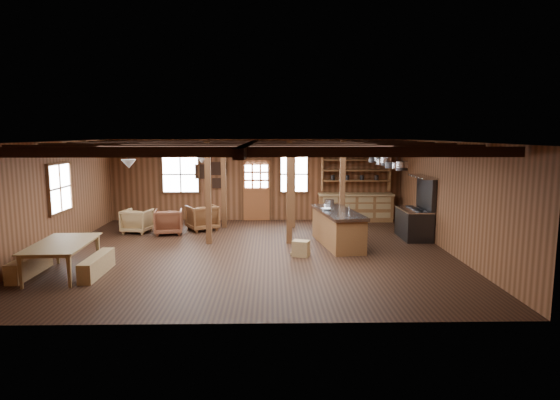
# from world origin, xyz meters

# --- Properties ---
(room) EXTENTS (10.04, 9.04, 2.84)m
(room) POSITION_xyz_m (0.00, 0.00, 1.40)
(room) COLOR black
(room) RESTS_ON ground
(ceiling_joists) EXTENTS (9.80, 8.82, 0.18)m
(ceiling_joists) POSITION_xyz_m (0.00, 0.18, 2.68)
(ceiling_joists) COLOR black
(ceiling_joists) RESTS_ON ceiling
(timber_posts) EXTENTS (3.95, 2.35, 2.80)m
(timber_posts) POSITION_xyz_m (0.52, 2.08, 1.40)
(timber_posts) COLOR #442313
(timber_posts) RESTS_ON floor
(back_door) EXTENTS (1.02, 0.08, 2.15)m
(back_door) POSITION_xyz_m (0.00, 4.45, 0.88)
(back_door) COLOR brown
(back_door) RESTS_ON floor
(window_back_left) EXTENTS (1.32, 0.06, 1.32)m
(window_back_left) POSITION_xyz_m (-2.60, 4.46, 1.60)
(window_back_left) COLOR white
(window_back_left) RESTS_ON wall_back
(window_back_right) EXTENTS (1.02, 0.06, 1.32)m
(window_back_right) POSITION_xyz_m (1.30, 4.46, 1.60)
(window_back_right) COLOR white
(window_back_right) RESTS_ON wall_back
(window_left) EXTENTS (0.14, 1.24, 1.32)m
(window_left) POSITION_xyz_m (-4.96, 0.50, 1.60)
(window_left) COLOR white
(window_left) RESTS_ON wall_back
(notice_boards) EXTENTS (1.08, 0.03, 0.90)m
(notice_boards) POSITION_xyz_m (-1.50, 4.46, 1.64)
(notice_boards) COLOR white
(notice_boards) RESTS_ON wall_back
(back_counter) EXTENTS (2.55, 0.60, 2.45)m
(back_counter) POSITION_xyz_m (3.40, 4.20, 0.60)
(back_counter) COLOR brown
(back_counter) RESTS_ON floor
(pendant_lamps) EXTENTS (1.86, 2.36, 0.66)m
(pendant_lamps) POSITION_xyz_m (-2.25, 1.00, 2.25)
(pendant_lamps) COLOR #29292C
(pendant_lamps) RESTS_ON ceiling
(pot_rack) EXTENTS (0.43, 3.00, 0.43)m
(pot_rack) POSITION_xyz_m (3.47, 0.16, 2.28)
(pot_rack) COLOR #29292C
(pot_rack) RESTS_ON ceiling
(kitchen_island) EXTENTS (1.25, 2.61, 1.20)m
(kitchen_island) POSITION_xyz_m (2.30, 0.74, 0.48)
(kitchen_island) COLOR brown
(kitchen_island) RESTS_ON floor
(step_stool) EXTENTS (0.52, 0.44, 0.39)m
(step_stool) POSITION_xyz_m (1.23, -0.41, 0.20)
(step_stool) COLOR olive
(step_stool) RESTS_ON floor
(commercial_range) EXTENTS (0.77, 1.46, 1.81)m
(commercial_range) POSITION_xyz_m (4.65, 1.52, 0.60)
(commercial_range) COLOR #29292C
(commercial_range) RESTS_ON floor
(dining_table) EXTENTS (1.22, 2.05, 0.70)m
(dining_table) POSITION_xyz_m (-3.90, -1.82, 0.35)
(dining_table) COLOR olive
(dining_table) RESTS_ON floor
(bench_wall) EXTENTS (0.28, 1.51, 0.41)m
(bench_wall) POSITION_xyz_m (-4.65, -1.82, 0.21)
(bench_wall) COLOR olive
(bench_wall) RESTS_ON floor
(bench_aisle) EXTENTS (0.28, 1.49, 0.41)m
(bench_aisle) POSITION_xyz_m (-3.22, -1.82, 0.20)
(bench_aisle) COLOR olive
(bench_aisle) RESTS_ON floor
(armchair_a) EXTENTS (1.16, 1.17, 0.79)m
(armchair_a) POSITION_xyz_m (-1.65, 2.80, 0.40)
(armchair_a) COLOR brown
(armchair_a) RESTS_ON floor
(armchair_b) EXTENTS (0.92, 0.94, 0.75)m
(armchair_b) POSITION_xyz_m (-2.57, 2.22, 0.38)
(armchair_b) COLOR brown
(armchair_b) RESTS_ON floor
(armchair_c) EXTENTS (0.90, 0.92, 0.72)m
(armchair_c) POSITION_xyz_m (-3.57, 2.46, 0.36)
(armchair_c) COLOR olive
(armchair_c) RESTS_ON floor
(counter_pot) EXTENTS (0.28, 0.28, 0.17)m
(counter_pot) POSITION_xyz_m (2.18, 1.68, 1.02)
(counter_pot) COLOR #B7B9BE
(counter_pot) RESTS_ON kitchen_island
(bowl) EXTENTS (0.27, 0.27, 0.06)m
(bowl) POSITION_xyz_m (1.98, 0.81, 0.97)
(bowl) COLOR silver
(bowl) RESTS_ON kitchen_island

